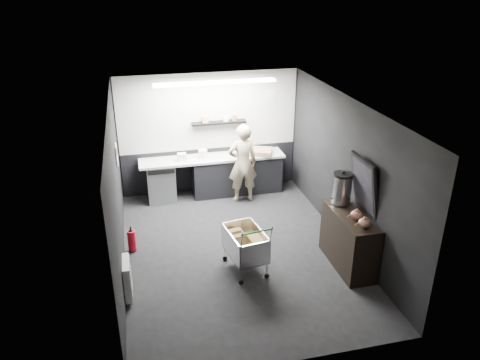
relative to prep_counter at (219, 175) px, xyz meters
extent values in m
plane|color=black|center=(-0.14, -2.42, -0.46)|extent=(5.50, 5.50, 0.00)
plane|color=silver|center=(-0.14, -2.42, 2.24)|extent=(5.50, 5.50, 0.00)
plane|color=black|center=(-0.14, 0.33, 0.89)|extent=(5.50, 0.00, 5.50)
plane|color=black|center=(-0.14, -5.17, 0.89)|extent=(5.50, 0.00, 5.50)
plane|color=black|center=(-2.14, -2.42, 0.89)|extent=(0.00, 5.50, 5.50)
plane|color=black|center=(1.86, -2.42, 0.89)|extent=(0.00, 5.50, 5.50)
cube|color=#BCBBB7|center=(-0.14, 0.31, 1.39)|extent=(3.95, 0.02, 1.70)
cube|color=black|center=(-0.14, 0.31, 0.04)|extent=(3.95, 0.02, 1.00)
cube|color=black|center=(0.06, 0.20, 1.16)|extent=(1.20, 0.22, 0.04)
cylinder|color=silver|center=(1.26, 0.30, 1.69)|extent=(0.20, 0.03, 0.20)
cube|color=white|center=(-2.12, -1.12, 1.09)|extent=(0.02, 0.30, 0.40)
cube|color=red|center=(-2.11, -1.12, 1.16)|extent=(0.02, 0.22, 0.10)
cube|color=silver|center=(-2.08, -3.32, -0.11)|extent=(0.10, 0.50, 0.60)
cube|color=white|center=(-0.14, -0.57, 2.21)|extent=(2.40, 0.20, 0.04)
cube|color=black|center=(0.41, 0.00, -0.03)|extent=(2.00, 0.56, 0.85)
cube|color=#B5B5B0|center=(-0.14, 0.00, 0.42)|extent=(3.20, 0.60, 0.05)
cube|color=#9EA0A5|center=(-1.29, 0.00, -0.03)|extent=(0.60, 0.58, 0.85)
cube|color=black|center=(-1.29, -0.30, 0.32)|extent=(0.56, 0.02, 0.10)
imported|color=beige|center=(0.44, -0.45, 0.42)|extent=(0.64, 0.43, 1.75)
cube|color=silver|center=(-0.13, -3.01, -0.15)|extent=(0.66, 0.91, 0.02)
cube|color=silver|center=(-0.39, -3.01, 0.06)|extent=(0.14, 0.83, 0.44)
cube|color=silver|center=(0.13, -3.01, 0.06)|extent=(0.14, 0.83, 0.44)
cube|color=silver|center=(-0.13, -3.42, 0.06)|extent=(0.54, 0.10, 0.44)
cube|color=silver|center=(-0.13, -2.60, 0.06)|extent=(0.54, 0.10, 0.44)
cylinder|color=silver|center=(-0.36, -3.39, -0.29)|extent=(0.02, 0.02, 0.29)
cylinder|color=silver|center=(0.10, -3.39, -0.29)|extent=(0.02, 0.02, 0.29)
cylinder|color=silver|center=(-0.36, -2.63, -0.29)|extent=(0.02, 0.02, 0.29)
cylinder|color=silver|center=(0.10, -2.63, -0.29)|extent=(0.02, 0.02, 0.29)
cylinder|color=#238228|center=(-0.13, -3.48, 0.52)|extent=(0.54, 0.11, 0.03)
cube|color=olive|center=(-0.25, -2.91, 0.04)|extent=(0.28, 0.33, 0.37)
cube|color=olive|center=(0.00, -3.13, 0.02)|extent=(0.25, 0.30, 0.33)
cylinder|color=black|center=(-0.36, -3.39, -0.42)|extent=(0.08, 0.04, 0.08)
cylinder|color=black|center=(-0.36, -2.63, -0.42)|extent=(0.08, 0.04, 0.08)
cylinder|color=black|center=(0.10, -3.39, -0.42)|extent=(0.08, 0.04, 0.08)
cylinder|color=black|center=(0.10, -2.63, -0.42)|extent=(0.08, 0.04, 0.08)
cube|color=black|center=(1.60, -3.30, 0.03)|extent=(0.49, 1.30, 0.98)
cylinder|color=silver|center=(1.60, -2.86, 0.79)|extent=(0.33, 0.33, 0.50)
cylinder|color=black|center=(1.60, -2.86, 1.06)|extent=(0.33, 0.33, 0.04)
sphere|color=black|center=(1.60, -2.86, 1.10)|extent=(0.05, 0.05, 0.05)
ellipsoid|color=brown|center=(1.60, -3.46, 0.61)|extent=(0.20, 0.20, 0.16)
ellipsoid|color=brown|center=(1.60, -3.73, 0.61)|extent=(0.20, 0.20, 0.16)
cube|color=black|center=(1.80, -3.24, 1.01)|extent=(0.22, 0.76, 0.97)
cube|color=black|center=(1.78, -3.24, 1.01)|extent=(0.16, 0.65, 0.83)
cylinder|color=red|center=(-1.99, -2.00, -0.24)|extent=(0.15, 0.15, 0.39)
cone|color=black|center=(-1.99, -2.00, -0.02)|extent=(0.10, 0.10, 0.06)
cylinder|color=black|center=(-1.99, -2.00, 0.02)|extent=(0.03, 0.03, 0.06)
cube|color=#A47957|center=(0.92, -0.05, 0.50)|extent=(0.68, 0.61, 0.11)
cylinder|color=white|center=(-0.34, 0.00, 0.54)|extent=(0.19, 0.19, 0.19)
cube|color=silver|center=(-0.81, -0.05, 0.52)|extent=(0.19, 0.15, 0.16)
camera|label=1|loc=(-1.76, -9.47, 4.20)|focal=35.00mm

